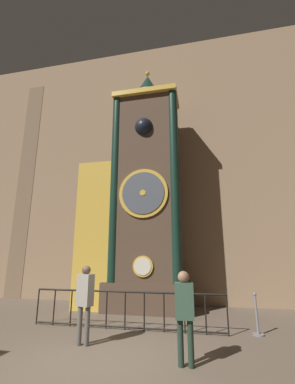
{
  "coord_description": "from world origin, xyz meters",
  "views": [
    {
      "loc": [
        2.1,
        -4.8,
        1.9
      ],
      "look_at": [
        0.02,
        4.72,
        4.31
      ],
      "focal_mm": 24.0,
      "sensor_mm": 36.0,
      "label": 1
    }
  ],
  "objects_px": {
    "clock_tower": "(137,200)",
    "stanchion_post": "(257,321)",
    "visitor_far": "(184,307)",
    "visitor_near": "(85,296)"
  },
  "relations": [
    {
      "from": "clock_tower",
      "to": "stanchion_post",
      "type": "distance_m",
      "value": 5.64
    },
    {
      "from": "clock_tower",
      "to": "visitor_far",
      "type": "height_order",
      "value": "clock_tower"
    },
    {
      "from": "clock_tower",
      "to": "visitor_near",
      "type": "relative_size",
      "value": 5.87
    },
    {
      "from": "clock_tower",
      "to": "stanchion_post",
      "type": "height_order",
      "value": "clock_tower"
    },
    {
      "from": "visitor_far",
      "to": "stanchion_post",
      "type": "distance_m",
      "value": 2.81
    },
    {
      "from": "visitor_far",
      "to": "stanchion_post",
      "type": "height_order",
      "value": "visitor_far"
    },
    {
      "from": "stanchion_post",
      "to": "clock_tower",
      "type": "bearing_deg",
      "value": 149.56
    },
    {
      "from": "visitor_near",
      "to": "clock_tower",
      "type": "bearing_deg",
      "value": 103.68
    },
    {
      "from": "visitor_far",
      "to": "stanchion_post",
      "type": "xyz_separation_m",
      "value": [
        1.59,
        2.23,
        -0.65
      ]
    },
    {
      "from": "visitor_near",
      "to": "stanchion_post",
      "type": "xyz_separation_m",
      "value": [
        3.87,
        1.59,
        -0.68
      ]
    }
  ]
}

